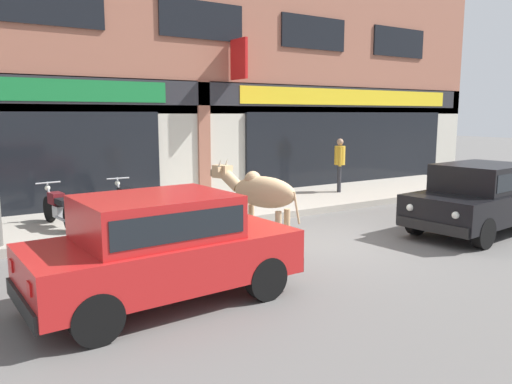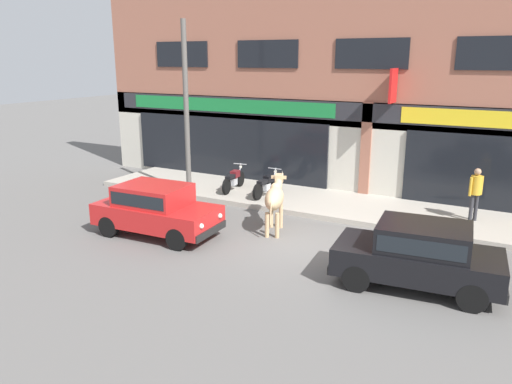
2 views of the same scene
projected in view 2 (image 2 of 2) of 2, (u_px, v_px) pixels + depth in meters
ground_plane at (304, 245)px, 13.41m from camera, size 90.00×90.00×0.00m
sidewalk at (349, 207)px, 16.60m from camera, size 19.00×3.16×0.17m
shop_building at (372, 85)px, 17.14m from camera, size 23.00×1.40×8.35m
cow at (275, 198)px, 14.25m from camera, size 1.02×2.07×1.61m
car_0 at (156, 207)px, 14.01m from camera, size 3.67×1.76×1.46m
car_1 at (419, 253)px, 10.76m from camera, size 3.72×1.93×1.46m
motorcycle_0 at (234, 180)px, 18.25m from camera, size 0.52×1.81×0.88m
motorcycle_1 at (267, 185)px, 17.51m from camera, size 0.52×1.81×0.88m
pedestrian at (476, 189)px, 14.64m from camera, size 0.35×0.40×1.60m
utility_pole at (186, 109)px, 17.29m from camera, size 0.18×0.18×5.97m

